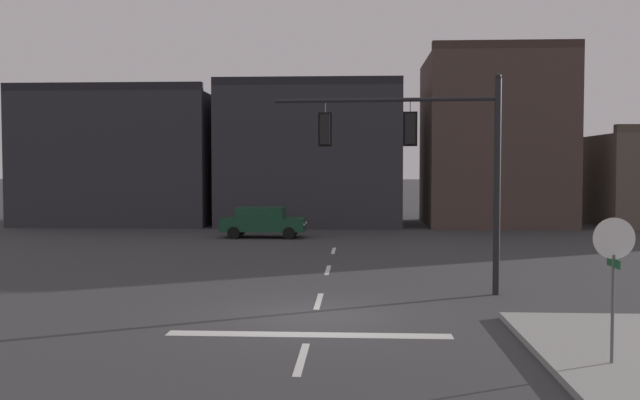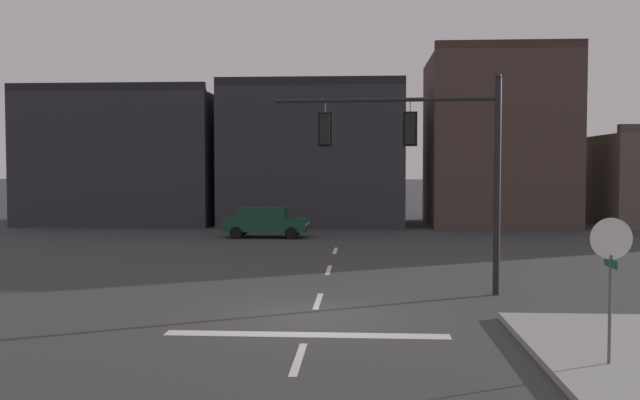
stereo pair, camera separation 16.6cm
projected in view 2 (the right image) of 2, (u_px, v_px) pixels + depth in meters
name	position (u px, v px, depth m)	size (l,w,h in m)	color
ground_plane	(313.00, 316.00, 17.88)	(400.00, 400.00, 0.00)	#353538
stop_bar_paint	(307.00, 335.00, 15.88)	(6.40, 0.50, 0.01)	silver
lane_centreline	(318.00, 301.00, 19.87)	(0.16, 26.40, 0.01)	silver
signal_mast_near_side	(430.00, 150.00, 20.91)	(6.66, 0.68, 6.48)	black
stop_sign	(611.00, 255.00, 12.94)	(0.76, 0.64, 2.83)	#56565B
car_lot_nearside	(265.00, 221.00, 37.81)	(4.49, 1.99, 1.61)	#143D28
building_row	(471.00, 153.00, 46.88)	(54.00, 13.63, 11.24)	#2D2D33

